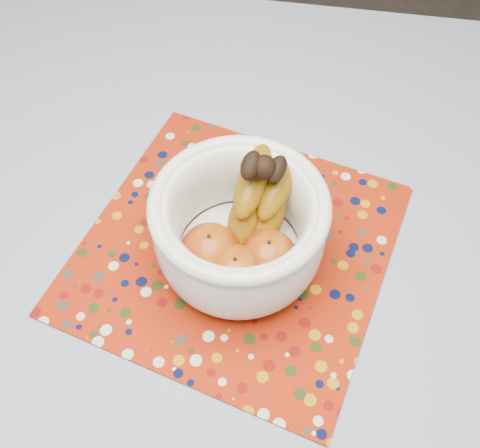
{
  "coord_description": "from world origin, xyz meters",
  "views": [
    {
      "loc": [
        0.11,
        -0.4,
        1.46
      ],
      "look_at": [
        0.04,
        0.02,
        0.85
      ],
      "focal_mm": 42.0,
      "sensor_mm": 36.0,
      "label": 1
    }
  ],
  "objects": [
    {
      "name": "tablecloth",
      "position": [
        0.0,
        0.0,
        0.76
      ],
      "size": [
        1.32,
        1.32,
        0.01
      ],
      "primitive_type": "cube",
      "color": "slate",
      "rests_on": "table"
    },
    {
      "name": "placemat",
      "position": [
        0.03,
        0.04,
        0.76
      ],
      "size": [
        0.52,
        0.52,
        0.0
      ],
      "primitive_type": "cube",
      "rotation": [
        0.0,
        0.0,
        -0.24
      ],
      "color": "#931E08",
      "rests_on": "tablecloth"
    },
    {
      "name": "table",
      "position": [
        0.0,
        0.0,
        0.67
      ],
      "size": [
        1.2,
        1.2,
        0.75
      ],
      "color": "brown",
      "rests_on": "ground"
    },
    {
      "name": "fruit_bowl",
      "position": [
        0.05,
        0.02,
        0.85
      ],
      "size": [
        0.23,
        0.24,
        0.18
      ],
      "color": "white",
      "rests_on": "placemat"
    }
  ]
}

